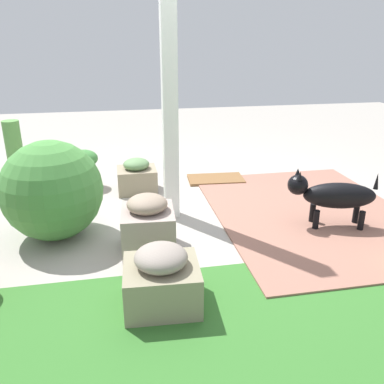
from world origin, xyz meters
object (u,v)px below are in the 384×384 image
Objects in this scene: stone_planter_nearest at (137,177)px; doormat at (216,179)px; stone_planter_mid at (148,226)px; porch_pillar at (169,82)px; terracotta_pot_tall at (17,166)px; dog at (333,195)px; terracotta_pot_broad at (84,165)px; stone_planter_far at (162,279)px; round_shrub at (52,190)px.

doormat is at bearing -168.77° from stone_planter_nearest.
porch_pillar is at bearing -113.21° from stone_planter_mid.
dog is at bearing 152.70° from terracotta_pot_tall.
porch_pillar is 1.62m from terracotta_pot_broad.
stone_planter_nearest is at bearing -36.99° from dog.
stone_planter_mid is at bearing 58.72° from doormat.
dog is at bearing -152.61° from stone_planter_far.
stone_planter_mid is 0.73× the size of doormat.
terracotta_pot_tall is at bearing -32.04° from porch_pillar.
round_shrub is at bearing -55.46° from stone_planter_far.
terracotta_pot_tall is at bearing -51.69° from stone_planter_mid.
stone_planter_nearest is (0.28, -0.70, -1.06)m from porch_pillar.
porch_pillar reaches higher than stone_planter_far.
porch_pillar is at bearing 147.96° from terracotta_pot_tall.
terracotta_pot_tall is 1.20× the size of doormat.
terracotta_pot_tall reaches higher than stone_planter_far.
porch_pillar is 1.71m from dog.
stone_planter_nearest is 1.22m from round_shrub.
stone_planter_mid is at bearing 4.23° from dog.
round_shrub reaches higher than doormat.
terracotta_pot_tall is (0.70, 0.01, 0.03)m from terracotta_pot_broad.
terracotta_pot_tall is (1.27, -0.27, 0.11)m from stone_planter_nearest.
dog is (-1.62, -0.12, 0.09)m from stone_planter_mid.
doormat is at bearing -112.10° from stone_planter_far.
porch_pillar is at bearing -21.27° from dog.
porch_pillar is at bearing -100.70° from stone_planter_far.
porch_pillar is 1.23m from stone_planter_mid.
doormat is at bearing -121.28° from stone_planter_mid.
stone_planter_nearest is 0.54× the size of terracotta_pot_tall.
stone_planter_far is 0.63× the size of terracotta_pot_tall.
stone_planter_nearest is 0.50× the size of round_shrub.
terracotta_pot_tall reaches higher than stone_planter_mid.
dog is (-2.90, 1.49, 0.03)m from terracotta_pot_tall.
terracotta_pot_broad reaches higher than doormat.
round_shrub is at bearing 13.36° from porch_pillar.
stone_planter_nearest is 2.05m from stone_planter_far.
stone_planter_far is 0.75× the size of doormat.
round_shrub is 2.06m from doormat.
terracotta_pot_tall is at bearing -12.01° from stone_planter_nearest.
terracotta_pot_broad is at bearing -34.37° from dog.
doormat is at bearing -146.01° from round_shrub.
terracotta_pot_broad is (0.57, -0.28, 0.08)m from stone_planter_nearest.
dog is (-2.36, 0.28, -0.11)m from round_shrub.
dog is (-1.60, -0.83, 0.12)m from stone_planter_far.
stone_planter_nearest is 1.34m from stone_planter_mid.
terracotta_pot_tall reaches higher than doormat.
stone_planter_far is (0.26, 1.35, -1.04)m from porch_pillar.
round_shrub reaches higher than stone_planter_nearest.
porch_pillar is 2.97× the size of round_shrub.
stone_planter_far is 2.40m from terracotta_pot_broad.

